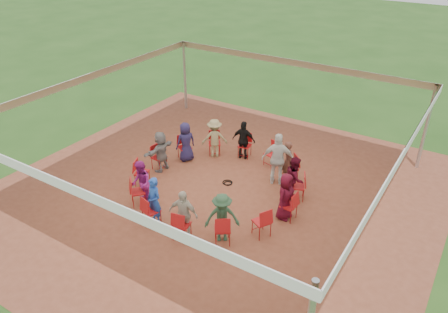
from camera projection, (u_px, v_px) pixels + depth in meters
The scene contains 31 objects.
ground at pixel (218, 191), 13.85m from camera, with size 80.00×80.00×0.00m, color #234916.
dirt_patch at pixel (218, 191), 13.85m from camera, with size 13.00×13.00×0.00m, color brown.
tent at pixel (217, 123), 12.71m from camera, with size 10.33×10.33×3.00m.
chair_0 at pixel (298, 186), 13.28m from camera, with size 0.42×0.44×0.90m, color #AC1215, non-canonical shape.
chair_1 at pixel (291, 168), 14.24m from camera, with size 0.42×0.44×0.90m, color #AC1215, non-canonical shape.
chair_2 at pixel (272, 154), 15.09m from camera, with size 0.42×0.44×0.90m, color #AC1215, non-canonical shape.
chair_3 at pixel (245, 146), 15.64m from camera, with size 0.42×0.44×0.90m, color #AC1215, non-canonical shape.
chair_4 at pixel (215, 143), 15.80m from camera, with size 0.42×0.44×0.90m, color #AC1215, non-canonical shape.
chair_5 at pixel (185, 147), 15.53m from camera, with size 0.42×0.44×0.90m, color #AC1215, non-canonical shape.
chair_6 at pixel (159, 157), 14.88m from camera, with size 0.42×0.44×0.90m, color #AC1215, non-canonical shape.
chair_7 at pixel (142, 173), 13.99m from camera, with size 0.42×0.44×0.90m, color #AC1215, non-canonical shape.
chair_8 at pixel (138, 192), 13.02m from camera, with size 0.42×0.44×0.90m, color #AC1215, non-canonical shape.
chair_9 at pixel (151, 211), 12.18m from camera, with size 0.42×0.44×0.90m, color #AC1215, non-canonical shape.
chair_10 at pixel (182, 225), 11.62m from camera, with size 0.42×0.44×0.90m, color #AC1215, non-canonical shape.
chair_11 at pixel (222, 229), 11.47m from camera, with size 0.42×0.44×0.90m, color #AC1215, non-canonical shape.
chair_12 at pixel (262, 222), 11.74m from camera, with size 0.42×0.44×0.90m, color #AC1215, non-canonical shape.
chair_13 at pixel (289, 206), 12.38m from camera, with size 0.42×0.44×0.90m, color #AC1215, non-canonical shape.
person_seated_0 at pixel (295, 178), 13.17m from camera, with size 0.70×0.40×1.43m, color #460818.
person_seated_1 at pixel (288, 161), 14.08m from camera, with size 0.52×0.34×1.43m, color brown.
person_seated_2 at pixel (244, 140), 15.42m from camera, with size 0.84×0.43×1.43m, color black.
person_seated_3 at pixel (215, 138), 15.57m from camera, with size 0.93×0.46×1.43m, color #8F875A.
person_seated_4 at pixel (186, 142), 15.31m from camera, with size 0.70×0.39×1.43m, color #201C44.
person_seated_5 at pixel (161, 151), 14.69m from camera, with size 1.33×0.50×1.43m, color gray.
person_seated_6 at pixel (141, 183), 12.92m from camera, with size 0.70×0.40×1.43m, color #8F1C78.
person_seated_7 at pixel (154, 201), 12.12m from camera, with size 0.52×0.34×1.43m, color #2049AD.
person_seated_8 at pixel (183, 214), 11.59m from camera, with size 0.84×0.43×1.43m, color #BDB6A6.
person_seated_9 at pixel (222, 218), 11.44m from camera, with size 0.93×0.46×1.43m, color #284932.
person_seated_10 at pixel (285, 196), 12.31m from camera, with size 0.70×0.39×1.43m, color #460818.
standing_person at pixel (278, 159), 13.87m from camera, with size 1.04×0.53×1.77m, color silver.
cable_coil at pixel (228, 183), 14.26m from camera, with size 0.43×0.43×0.03m.
laptop at pixel (289, 179), 13.21m from camera, with size 0.37×0.41×0.23m.
Camera 1 is at (6.40, -9.68, 7.64)m, focal length 35.00 mm.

